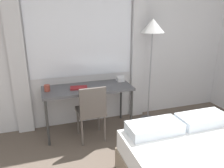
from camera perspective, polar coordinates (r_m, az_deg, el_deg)
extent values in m
cube|color=silver|center=(3.71, -0.98, 10.43)|extent=(5.60, 0.05, 2.70)
cube|color=white|center=(3.55, -8.05, 13.95)|extent=(1.67, 0.01, 1.50)
cube|color=silver|center=(3.50, -23.72, 7.59)|extent=(0.24, 0.06, 2.60)
cube|color=silver|center=(3.84, 6.96, 9.80)|extent=(0.24, 0.06, 2.60)
cube|color=#4C4C51|center=(3.40, -6.39, -1.15)|extent=(1.37, 0.56, 0.04)
cylinder|color=#333333|center=(3.27, -16.53, -9.85)|extent=(0.04, 0.04, 0.71)
cylinder|color=#333333|center=(3.51, 5.10, -7.09)|extent=(0.04, 0.04, 0.71)
cylinder|color=#333333|center=(3.71, -16.84, -6.44)|extent=(0.04, 0.04, 0.71)
cylinder|color=#333333|center=(3.92, 2.35, -4.24)|extent=(0.04, 0.04, 0.71)
cube|color=#59514C|center=(3.31, -5.64, -7.09)|extent=(0.41, 0.41, 0.05)
cube|color=#59514C|center=(3.05, -4.98, -4.63)|extent=(0.38, 0.04, 0.40)
cylinder|color=#59514C|center=(3.24, -7.78, -12.46)|extent=(0.03, 0.03, 0.42)
cylinder|color=#59514C|center=(3.31, -1.89, -11.59)|extent=(0.03, 0.03, 0.42)
cylinder|color=#59514C|center=(3.53, -8.90, -9.75)|extent=(0.03, 0.03, 0.42)
cylinder|color=#59514C|center=(3.60, -3.50, -9.02)|extent=(0.03, 0.03, 0.42)
cube|color=silver|center=(2.62, 11.01, -11.15)|extent=(0.63, 0.32, 0.12)
cube|color=silver|center=(2.98, 22.57, -8.51)|extent=(0.63, 0.32, 0.12)
cylinder|color=#4C4C51|center=(4.05, 9.27, -9.02)|extent=(0.27, 0.27, 0.03)
cylinder|color=gray|center=(3.76, 9.86, 1.51)|extent=(0.02, 0.02, 1.52)
cone|color=silver|center=(3.61, 10.63, 14.78)|extent=(0.38, 0.38, 0.21)
cube|color=silver|center=(3.67, 2.17, 1.27)|extent=(0.11, 0.13, 0.07)
cube|color=silver|center=(3.66, 2.17, 1.93)|extent=(0.13, 0.05, 0.02)
cube|color=maroon|center=(3.35, -8.68, -0.98)|extent=(0.27, 0.19, 0.02)
cube|color=white|center=(3.35, -8.69, -0.90)|extent=(0.26, 0.18, 0.01)
cylinder|color=#993F33|center=(3.33, -16.61, -1.02)|extent=(0.08, 0.08, 0.10)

